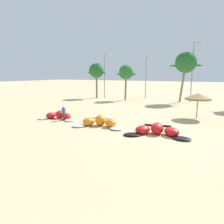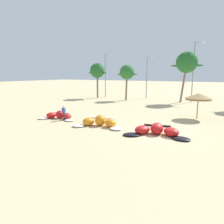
{
  "view_description": "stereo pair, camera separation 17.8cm",
  "coord_description": "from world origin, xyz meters",
  "px_view_note": "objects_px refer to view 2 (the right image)",
  "views": [
    {
      "loc": [
        5.01,
        -17.76,
        5.18
      ],
      "look_at": [
        -5.9,
        2.0,
        1.0
      ],
      "focal_mm": 33.1,
      "sensor_mm": 36.0,
      "label": 1
    },
    {
      "loc": [
        5.16,
        -17.68,
        5.18
      ],
      "look_at": [
        -5.9,
        2.0,
        1.0
      ],
      "focal_mm": 33.1,
      "sensor_mm": 36.0,
      "label": 2
    }
  ],
  "objects_px": {
    "kite_far_left": "(59,116)",
    "lamppost_east_center": "(194,70)",
    "kite_left_of_center": "(156,131)",
    "lamppost_west_center": "(147,75)",
    "person_near_kites": "(64,113)",
    "beach_umbrella_near_van": "(198,97)",
    "palm_leftmost": "(97,71)",
    "kite_left": "(99,122)",
    "palm_left": "(127,73)",
    "palm_left_of_gap": "(187,63)",
    "lamppost_west": "(106,73)"
  },
  "relations": [
    {
      "from": "beach_umbrella_near_van",
      "to": "lamppost_west",
      "type": "height_order",
      "value": "lamppost_west"
    },
    {
      "from": "kite_far_left",
      "to": "palm_left",
      "type": "height_order",
      "value": "palm_left"
    },
    {
      "from": "lamppost_west",
      "to": "kite_far_left",
      "type": "bearing_deg",
      "value": -73.04
    },
    {
      "from": "beach_umbrella_near_van",
      "to": "palm_left_of_gap",
      "type": "relative_size",
      "value": 0.33
    },
    {
      "from": "kite_left",
      "to": "lamppost_west",
      "type": "distance_m",
      "value": 26.08
    },
    {
      "from": "kite_left",
      "to": "palm_left",
      "type": "distance_m",
      "value": 22.12
    },
    {
      "from": "person_near_kites",
      "to": "palm_left",
      "type": "distance_m",
      "value": 20.73
    },
    {
      "from": "kite_left_of_center",
      "to": "palm_left_of_gap",
      "type": "height_order",
      "value": "palm_left_of_gap"
    },
    {
      "from": "kite_far_left",
      "to": "kite_left",
      "type": "xyz_separation_m",
      "value": [
        6.01,
        -0.62,
        0.06
      ]
    },
    {
      "from": "beach_umbrella_near_van",
      "to": "palm_left",
      "type": "height_order",
      "value": "palm_left"
    },
    {
      "from": "lamppost_west_center",
      "to": "lamppost_east_center",
      "type": "relative_size",
      "value": 0.82
    },
    {
      "from": "kite_left_of_center",
      "to": "lamppost_west",
      "type": "xyz_separation_m",
      "value": [
        -18.52,
        22.4,
        4.88
      ]
    },
    {
      "from": "palm_left",
      "to": "lamppost_east_center",
      "type": "relative_size",
      "value": 0.65
    },
    {
      "from": "kite_left_of_center",
      "to": "lamppost_west",
      "type": "relative_size",
      "value": 0.6
    },
    {
      "from": "kite_far_left",
      "to": "palm_left_of_gap",
      "type": "height_order",
      "value": "palm_left_of_gap"
    },
    {
      "from": "beach_umbrella_near_van",
      "to": "palm_left_of_gap",
      "type": "height_order",
      "value": "palm_left_of_gap"
    },
    {
      "from": "person_near_kites",
      "to": "palm_left",
      "type": "bearing_deg",
      "value": 94.84
    },
    {
      "from": "palm_left_of_gap",
      "to": "lamppost_west_center",
      "type": "bearing_deg",
      "value": 162.61
    },
    {
      "from": "beach_umbrella_near_van",
      "to": "palm_leftmost",
      "type": "relative_size",
      "value": 0.41
    },
    {
      "from": "lamppost_west_center",
      "to": "palm_leftmost",
      "type": "bearing_deg",
      "value": -157.18
    },
    {
      "from": "lamppost_east_center",
      "to": "kite_far_left",
      "type": "bearing_deg",
      "value": -116.64
    },
    {
      "from": "lamppost_east_center",
      "to": "kite_left",
      "type": "bearing_deg",
      "value": -102.88
    },
    {
      "from": "kite_far_left",
      "to": "beach_umbrella_near_van",
      "type": "distance_m",
      "value": 16.38
    },
    {
      "from": "palm_leftmost",
      "to": "palm_left",
      "type": "distance_m",
      "value": 7.25
    },
    {
      "from": "palm_left_of_gap",
      "to": "lamppost_west",
      "type": "relative_size",
      "value": 0.96
    },
    {
      "from": "lamppost_east_center",
      "to": "beach_umbrella_near_van",
      "type": "bearing_deg",
      "value": -79.26
    },
    {
      "from": "kite_left",
      "to": "beach_umbrella_near_van",
      "type": "relative_size",
      "value": 1.74
    },
    {
      "from": "person_near_kites",
      "to": "palm_left_of_gap",
      "type": "distance_m",
      "value": 24.71
    },
    {
      "from": "kite_left_of_center",
      "to": "person_near_kites",
      "type": "xyz_separation_m",
      "value": [
        -10.89,
        0.44,
        0.44
      ]
    },
    {
      "from": "kite_left",
      "to": "beach_umbrella_near_van",
      "type": "distance_m",
      "value": 12.08
    },
    {
      "from": "palm_left",
      "to": "lamppost_west_center",
      "type": "height_order",
      "value": "lamppost_west_center"
    },
    {
      "from": "kite_far_left",
      "to": "palm_left_of_gap",
      "type": "bearing_deg",
      "value": 65.12
    },
    {
      "from": "lamppost_west",
      "to": "lamppost_west_center",
      "type": "height_order",
      "value": "lamppost_west"
    },
    {
      "from": "kite_left_of_center",
      "to": "person_near_kites",
      "type": "distance_m",
      "value": 10.91
    },
    {
      "from": "kite_left",
      "to": "lamppost_west",
      "type": "bearing_deg",
      "value": 119.51
    },
    {
      "from": "beach_umbrella_near_van",
      "to": "lamppost_east_center",
      "type": "xyz_separation_m",
      "value": [
        -2.73,
        14.39,
        3.32
      ]
    },
    {
      "from": "kite_far_left",
      "to": "palm_leftmost",
      "type": "distance_m",
      "value": 22.43
    },
    {
      "from": "kite_far_left",
      "to": "person_near_kites",
      "type": "height_order",
      "value": "person_near_kites"
    },
    {
      "from": "kite_far_left",
      "to": "kite_left_of_center",
      "type": "xyz_separation_m",
      "value": [
        11.91,
        -0.72,
        0.02
      ]
    },
    {
      "from": "kite_far_left",
      "to": "lamppost_east_center",
      "type": "xyz_separation_m",
      "value": [
        11.31,
        22.54,
        5.54
      ]
    },
    {
      "from": "lamppost_east_center",
      "to": "palm_left_of_gap",
      "type": "bearing_deg",
      "value": -148.94
    },
    {
      "from": "palm_left",
      "to": "kite_left",
      "type": "bearing_deg",
      "value": -71.89
    },
    {
      "from": "kite_left_of_center",
      "to": "palm_left",
      "type": "xyz_separation_m",
      "value": [
        -12.6,
        20.58,
        5.04
      ]
    },
    {
      "from": "palm_leftmost",
      "to": "lamppost_west",
      "type": "relative_size",
      "value": 0.79
    },
    {
      "from": "kite_far_left",
      "to": "person_near_kites",
      "type": "distance_m",
      "value": 1.15
    },
    {
      "from": "beach_umbrella_near_van",
      "to": "kite_left",
      "type": "bearing_deg",
      "value": -132.48
    },
    {
      "from": "palm_left_of_gap",
      "to": "lamppost_east_center",
      "type": "distance_m",
      "value": 1.85
    },
    {
      "from": "kite_left",
      "to": "kite_left_of_center",
      "type": "xyz_separation_m",
      "value": [
        5.9,
        -0.1,
        -0.04
      ]
    },
    {
      "from": "lamppost_west",
      "to": "lamppost_west_center",
      "type": "xyz_separation_m",
      "value": [
        8.5,
        2.72,
        -0.39
      ]
    },
    {
      "from": "kite_left_of_center",
      "to": "lamppost_west_center",
      "type": "height_order",
      "value": "lamppost_west_center"
    }
  ]
}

